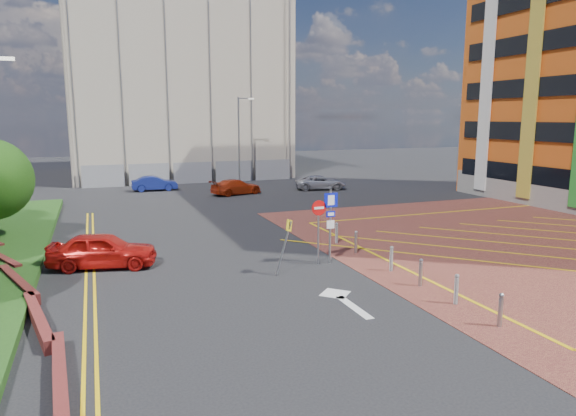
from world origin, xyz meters
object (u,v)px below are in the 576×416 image
warning_sign (286,240)px  car_red_left (103,250)px  sign_cluster (326,219)px  car_blue_back (155,183)px  car_silver_back (321,182)px  car_red_back (236,187)px  lamp_back (240,137)px

warning_sign → car_red_left: warning_sign is taller
sign_cluster → car_blue_back: 25.61m
sign_cluster → car_silver_back: bearing=66.1°
car_red_left → car_red_back: size_ratio=1.02×
lamp_back → sign_cluster: 27.38m
lamp_back → car_red_left: lamp_back is taller
car_red_left → car_silver_back: size_ratio=1.00×
lamp_back → warning_sign: 28.67m
sign_cluster → car_silver_back: size_ratio=0.74×
warning_sign → car_red_back: bearing=80.0°
car_blue_back → car_red_back: size_ratio=0.89×
warning_sign → car_red_left: 7.72m
warning_sign → car_blue_back: (-2.11, 26.10, -0.80)m
sign_cluster → warning_sign: size_ratio=1.42×
sign_cluster → warning_sign: 2.39m
car_red_back → car_silver_back: size_ratio=0.98×
car_red_left → car_red_back: bearing=-17.6°
lamp_back → warning_sign: size_ratio=3.56×
sign_cluster → car_silver_back: 22.90m
lamp_back → car_red_back: (-2.12, -6.34, -3.74)m
sign_cluster → warning_sign: sign_cluster is taller
car_red_back → car_silver_back: (7.62, 0.23, -0.01)m
car_red_left → car_silver_back: bearing=-32.2°
warning_sign → car_silver_back: size_ratio=0.52×
warning_sign → car_red_left: size_ratio=0.52×
car_silver_back → car_red_left: bearing=147.5°
lamp_back → warning_sign: (-5.94, -27.90, -2.93)m
sign_cluster → car_silver_back: sign_cluster is taller
sign_cluster → car_silver_back: (9.28, 20.90, -1.35)m
lamp_back → sign_cluster: (-3.78, -27.02, -2.41)m
warning_sign → car_blue_back: size_ratio=0.59×
sign_cluster → car_red_back: (1.66, 20.67, -1.34)m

